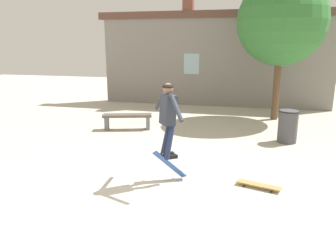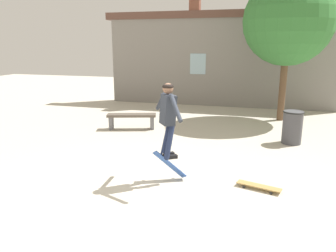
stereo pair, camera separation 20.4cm
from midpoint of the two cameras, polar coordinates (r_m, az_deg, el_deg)
The scene contains 8 objects.
ground_plane at distance 6.18m, azimuth -3.77°, elevation -12.28°, with size 40.00×40.00×0.00m, color beige.
building_backdrop at distance 14.89m, azimuth 7.41°, elevation 11.80°, with size 10.58×0.52×5.49m.
tree_right at distance 12.54m, azimuth 18.74°, elevation 16.91°, with size 3.09×3.09×5.05m.
park_bench at distance 10.79m, azimuth -7.64°, elevation 1.30°, with size 1.63×0.83×0.51m.
trash_bin at distance 9.84m, azimuth 19.59°, elevation 0.05°, with size 0.58×0.58×0.93m.
skater at distance 6.39m, azimuth -0.90°, elevation 2.14°, with size 0.85×1.12×1.50m.
skateboard_flipping at distance 6.77m, azimuth -0.60°, elevation -6.69°, with size 0.72×0.33×0.65m.
skateboard_resting at distance 6.71m, azimuth 14.65°, elevation -9.88°, with size 0.87×0.41×0.08m.
Camera 1 is at (1.62, -5.29, 2.76)m, focal length 35.00 mm.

